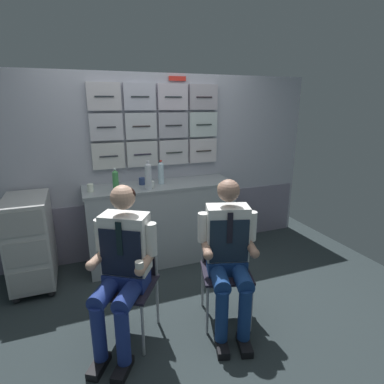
{
  "coord_description": "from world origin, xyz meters",
  "views": [
    {
      "loc": [
        -0.82,
        -2.21,
        1.82
      ],
      "look_at": [
        0.13,
        0.28,
        1.05
      ],
      "focal_mm": 28.84,
      "sensor_mm": 36.0,
      "label": 1
    }
  ],
  "objects_px": {
    "crew_member_right": "(229,250)",
    "water_bottle_blue_cap": "(161,173)",
    "service_trolley": "(31,240)",
    "folding_chair_left": "(132,270)",
    "paper_cup_blue": "(152,184)",
    "folding_chair_right": "(225,258)",
    "crew_member_left": "(122,262)"
  },
  "relations": [
    {
      "from": "folding_chair_right",
      "to": "paper_cup_blue",
      "type": "distance_m",
      "value": 1.21
    },
    {
      "from": "folding_chair_left",
      "to": "folding_chair_right",
      "type": "xyz_separation_m",
      "value": [
        0.79,
        -0.08,
        0.0
      ]
    },
    {
      "from": "folding_chair_right",
      "to": "service_trolley",
      "type": "bearing_deg",
      "value": 146.87
    },
    {
      "from": "service_trolley",
      "to": "paper_cup_blue",
      "type": "xyz_separation_m",
      "value": [
        1.25,
        0.0,
        0.46
      ]
    },
    {
      "from": "crew_member_right",
      "to": "water_bottle_blue_cap",
      "type": "bearing_deg",
      "value": 98.03
    },
    {
      "from": "paper_cup_blue",
      "to": "folding_chair_left",
      "type": "bearing_deg",
      "value": -112.91
    },
    {
      "from": "service_trolley",
      "to": "paper_cup_blue",
      "type": "height_order",
      "value": "paper_cup_blue"
    },
    {
      "from": "folding_chair_left",
      "to": "paper_cup_blue",
      "type": "xyz_separation_m",
      "value": [
        0.42,
        0.99,
        0.43
      ]
    },
    {
      "from": "service_trolley",
      "to": "folding_chair_right",
      "type": "height_order",
      "value": "service_trolley"
    },
    {
      "from": "crew_member_left",
      "to": "folding_chair_left",
      "type": "bearing_deg",
      "value": 58.48
    },
    {
      "from": "paper_cup_blue",
      "to": "folding_chair_right",
      "type": "bearing_deg",
      "value": -70.68
    },
    {
      "from": "service_trolley",
      "to": "crew_member_left",
      "type": "xyz_separation_m",
      "value": [
        0.75,
        -1.12,
        0.19
      ]
    },
    {
      "from": "crew_member_right",
      "to": "paper_cup_blue",
      "type": "relative_size",
      "value": 18.59
    },
    {
      "from": "crew_member_right",
      "to": "folding_chair_left",
      "type": "bearing_deg",
      "value": 162.72
    },
    {
      "from": "crew_member_right",
      "to": "water_bottle_blue_cap",
      "type": "height_order",
      "value": "crew_member_right"
    },
    {
      "from": "service_trolley",
      "to": "crew_member_right",
      "type": "bearing_deg",
      "value": -37.62
    },
    {
      "from": "folding_chair_right",
      "to": "water_bottle_blue_cap",
      "type": "relative_size",
      "value": 3.14
    },
    {
      "from": "crew_member_left",
      "to": "water_bottle_blue_cap",
      "type": "xyz_separation_m",
      "value": [
        0.64,
        1.24,
        0.37
      ]
    },
    {
      "from": "folding_chair_left",
      "to": "crew_member_left",
      "type": "height_order",
      "value": "crew_member_left"
    },
    {
      "from": "folding_chair_right",
      "to": "crew_member_right",
      "type": "xyz_separation_m",
      "value": [
        -0.05,
        -0.16,
        0.16
      ]
    },
    {
      "from": "service_trolley",
      "to": "crew_member_left",
      "type": "height_order",
      "value": "crew_member_left"
    },
    {
      "from": "paper_cup_blue",
      "to": "crew_member_right",
      "type": "bearing_deg",
      "value": -75.01
    },
    {
      "from": "crew_member_left",
      "to": "paper_cup_blue",
      "type": "xyz_separation_m",
      "value": [
        0.5,
        1.13,
        0.27
      ]
    },
    {
      "from": "folding_chair_left",
      "to": "water_bottle_blue_cap",
      "type": "bearing_deg",
      "value": 63.08
    },
    {
      "from": "service_trolley",
      "to": "water_bottle_blue_cap",
      "type": "relative_size",
      "value": 3.46
    },
    {
      "from": "service_trolley",
      "to": "crew_member_right",
      "type": "distance_m",
      "value": 2.0
    },
    {
      "from": "water_bottle_blue_cap",
      "to": "paper_cup_blue",
      "type": "height_order",
      "value": "water_bottle_blue_cap"
    },
    {
      "from": "crew_member_left",
      "to": "water_bottle_blue_cap",
      "type": "relative_size",
      "value": 4.61
    },
    {
      "from": "folding_chair_left",
      "to": "paper_cup_blue",
      "type": "relative_size",
      "value": 12.77
    },
    {
      "from": "service_trolley",
      "to": "folding_chair_left",
      "type": "distance_m",
      "value": 1.29
    },
    {
      "from": "folding_chair_left",
      "to": "crew_member_left",
      "type": "bearing_deg",
      "value": -121.52
    },
    {
      "from": "folding_chair_left",
      "to": "crew_member_left",
      "type": "distance_m",
      "value": 0.23
    }
  ]
}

